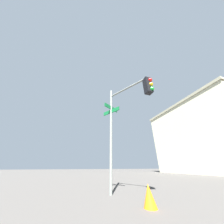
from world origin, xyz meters
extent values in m
cylinder|color=slate|center=(-7.36, -6.80, 2.52)|extent=(0.12, 0.12, 5.04)
cylinder|color=slate|center=(-6.43, -6.24, 4.64)|extent=(1.92, 1.20, 0.09)
cube|color=black|center=(-5.49, -5.67, 4.19)|extent=(0.28, 0.28, 0.80)
sphere|color=red|center=(-5.36, -5.60, 4.44)|extent=(0.18, 0.18, 0.18)
sphere|color=orange|center=(-5.36, -5.60, 4.19)|extent=(0.18, 0.18, 0.18)
sphere|color=green|center=(-5.36, -5.60, 3.94)|extent=(0.18, 0.18, 0.18)
cube|color=#0F5128|center=(-7.36, -6.80, 3.66)|extent=(0.96, 0.60, 0.20)
cube|color=#0F5128|center=(-7.36, -6.80, 3.88)|extent=(0.55, 0.88, 0.20)
cube|color=gray|center=(-15.31, 18.73, 11.10)|extent=(14.92, 21.76, 0.40)
cone|color=orange|center=(-5.63, -6.22, 0.28)|extent=(0.36, 0.36, 0.55)
camera|label=1|loc=(-2.44, -8.31, 0.98)|focal=17.19mm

